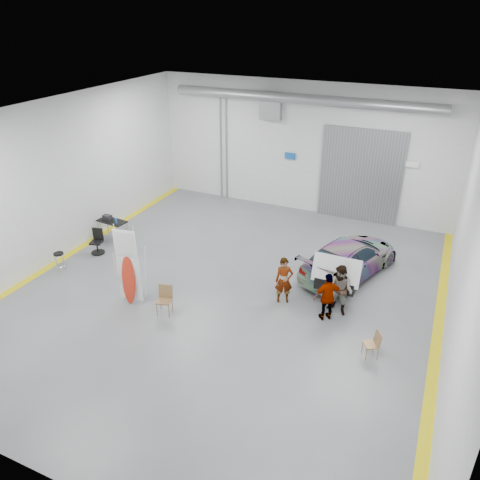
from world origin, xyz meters
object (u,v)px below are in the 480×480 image
at_px(surfboard_display, 127,272).
at_px(folding_chair_far, 370,349).
at_px(shop_stool, 60,262).
at_px(folding_chair_near, 165,306).
at_px(work_table, 111,220).
at_px(sedan_car, 350,257).
at_px(person_a, 284,280).
at_px(person_c, 328,297).
at_px(office_chair, 98,243).
at_px(person_b, 340,290).

height_order(surfboard_display, folding_chair_far, surfboard_display).
xyz_separation_m(folding_chair_far, shop_stool, (-11.36, 0.07, 0.12)).
relative_size(folding_chair_near, work_table, 0.73).
height_order(sedan_car, shop_stool, sedan_car).
bearing_deg(person_a, folding_chair_near, -171.10).
bearing_deg(person_c, office_chair, -40.51).
xyz_separation_m(folding_chair_far, work_table, (-11.39, 3.12, 0.54)).
height_order(sedan_car, person_b, person_b).
xyz_separation_m(person_c, folding_chair_near, (-4.79, -1.86, -0.52)).
bearing_deg(shop_stool, person_b, 9.20).
height_order(sedan_car, work_table, sedan_car).
bearing_deg(work_table, surfboard_display, -45.52).
relative_size(sedan_car, surfboard_display, 1.63).
relative_size(sedan_car, folding_chair_far, 5.65).
bearing_deg(folding_chair_far, person_b, -172.83).
bearing_deg(surfboard_display, work_table, 125.98).
distance_m(person_b, office_chair, 9.72).
bearing_deg(work_table, folding_chair_near, -36.82).
xyz_separation_m(folding_chair_far, office_chair, (-11.03, 1.78, 0.19)).
relative_size(shop_stool, office_chair, 0.75).
relative_size(person_b, work_table, 1.30).
xyz_separation_m(person_a, person_c, (1.56, -0.36, 0.00)).
relative_size(folding_chair_far, shop_stool, 1.08).
bearing_deg(sedan_car, work_table, 26.79).
bearing_deg(person_c, sedan_car, -127.43).
distance_m(person_a, folding_chair_far, 3.57).
distance_m(person_b, folding_chair_near, 5.60).
xyz_separation_m(shop_stool, work_table, (-0.03, 3.06, 0.42)).
distance_m(surfboard_display, shop_stool, 3.72).
bearing_deg(surfboard_display, folding_chair_near, -11.71).
bearing_deg(work_table, shop_stool, -89.52).
relative_size(person_b, surfboard_display, 0.61).
relative_size(person_a, work_table, 1.23).
distance_m(person_c, shop_stool, 9.86).
height_order(person_b, person_c, person_b).
bearing_deg(person_b, person_c, -105.54).
xyz_separation_m(sedan_car, person_a, (-1.58, -2.70, 0.15)).
bearing_deg(work_table, office_chair, -74.77).
bearing_deg(person_a, work_table, 143.80).
bearing_deg(person_a, folding_chair_far, -52.33).
distance_m(person_b, surfboard_display, 6.85).
xyz_separation_m(person_b, work_table, (-10.08, 1.43, -0.06)).
relative_size(folding_chair_far, work_table, 0.62).
distance_m(person_a, surfboard_display, 5.11).
relative_size(surfboard_display, folding_chair_far, 3.47).
bearing_deg(office_chair, folding_chair_far, -23.55).
distance_m(person_a, person_c, 1.60).
distance_m(sedan_car, person_a, 3.13).
xyz_separation_m(sedan_car, office_chair, (-9.46, -2.50, -0.22)).
height_order(shop_stool, work_table, work_table).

